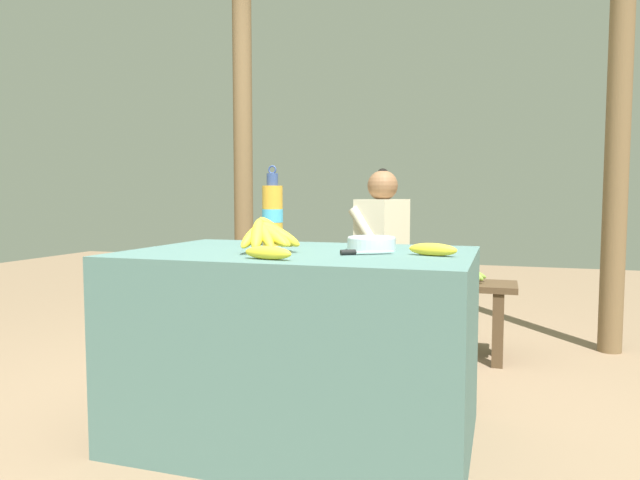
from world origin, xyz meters
The scene contains 13 objects.
ground_plane centered at (0.00, 0.00, 0.00)m, with size 12.00×12.00×0.00m, color #846B51.
market_counter centered at (0.00, 0.00, 0.36)m, with size 1.29×0.85×0.73m.
banana_bunch_ripe centered at (-0.09, -0.09, 0.80)m, with size 0.20×0.30×0.15m.
serving_bowl centered at (0.25, 0.11, 0.76)m, with size 0.19×0.19×0.05m.
water_bottle centered at (-0.19, 0.20, 0.86)m, with size 0.09×0.09×0.34m.
loose_banana_front centered at (0.00, -0.31, 0.75)m, with size 0.19×0.08×0.04m.
loose_banana_side centered at (0.50, -0.03, 0.75)m, with size 0.18×0.09×0.04m.
knife centered at (0.25, -0.07, 0.74)m, with size 0.18×0.13×0.02m.
wooden_bench centered at (0.15, 1.30, 0.36)m, with size 1.34×0.32×0.45m.
seated_vendor centered at (0.01, 1.28, 0.64)m, with size 0.46×0.43×1.10m.
banana_bunch_green centered at (0.55, 1.30, 0.50)m, with size 0.17×0.26×0.12m.
support_post_near centered at (-1.06, 1.72, 1.29)m, with size 0.14×0.14×2.58m.
support_post_far centered at (1.37, 1.72, 1.29)m, with size 0.14×0.14×2.58m.
Camera 1 is at (0.74, -2.04, 0.94)m, focal length 32.00 mm.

